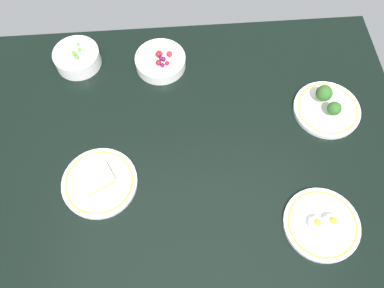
{
  "coord_description": "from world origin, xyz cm",
  "views": [
    {
      "loc": [
        -4.3,
        -55.72,
        111.22
      ],
      "look_at": [
        0.0,
        0.0,
        6.0
      ],
      "focal_mm": 37.26,
      "sensor_mm": 36.0,
      "label": 1
    }
  ],
  "objects_px": {
    "bowl_peas": "(77,57)",
    "plate_sandwich": "(99,182)",
    "plate_broccoli": "(327,107)",
    "plate_eggs": "(322,224)",
    "bowl_berries": "(160,61)"
  },
  "relations": [
    {
      "from": "bowl_peas",
      "to": "plate_sandwich",
      "type": "distance_m",
      "value": 0.46
    },
    {
      "from": "plate_broccoli",
      "to": "bowl_peas",
      "type": "bearing_deg",
      "value": 162.35
    },
    {
      "from": "plate_eggs",
      "to": "bowl_berries",
      "type": "height_order",
      "value": "bowl_berries"
    },
    {
      "from": "bowl_peas",
      "to": "bowl_berries",
      "type": "relative_size",
      "value": 0.91
    },
    {
      "from": "bowl_berries",
      "to": "plate_eggs",
      "type": "bearing_deg",
      "value": -54.74
    },
    {
      "from": "plate_broccoli",
      "to": "bowl_berries",
      "type": "relative_size",
      "value": 1.24
    },
    {
      "from": "plate_eggs",
      "to": "plate_sandwich",
      "type": "height_order",
      "value": "plate_eggs"
    },
    {
      "from": "plate_eggs",
      "to": "bowl_peas",
      "type": "height_order",
      "value": "bowl_peas"
    },
    {
      "from": "plate_eggs",
      "to": "bowl_peas",
      "type": "relative_size",
      "value": 1.36
    },
    {
      "from": "bowl_peas",
      "to": "bowl_berries",
      "type": "xyz_separation_m",
      "value": [
        0.28,
        -0.03,
        -0.01
      ]
    },
    {
      "from": "plate_eggs",
      "to": "bowl_berries",
      "type": "relative_size",
      "value": 1.24
    },
    {
      "from": "plate_broccoli",
      "to": "bowl_berries",
      "type": "bearing_deg",
      "value": 156.76
    },
    {
      "from": "plate_sandwich",
      "to": "bowl_berries",
      "type": "distance_m",
      "value": 0.46
    },
    {
      "from": "bowl_peas",
      "to": "plate_sandwich",
      "type": "bearing_deg",
      "value": -79.35
    },
    {
      "from": "plate_eggs",
      "to": "plate_broccoli",
      "type": "relative_size",
      "value": 1.0
    }
  ]
}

